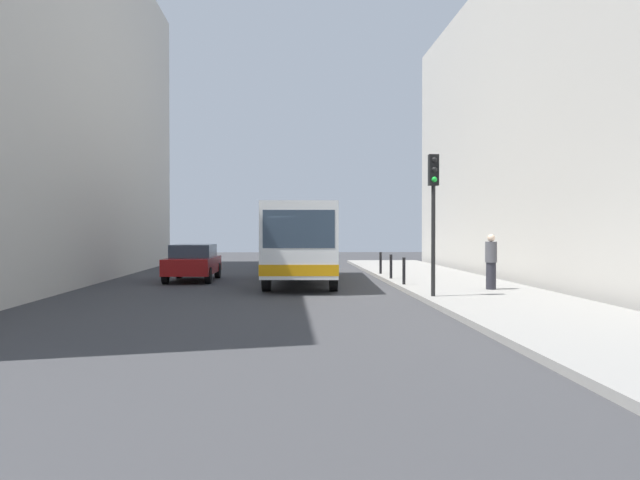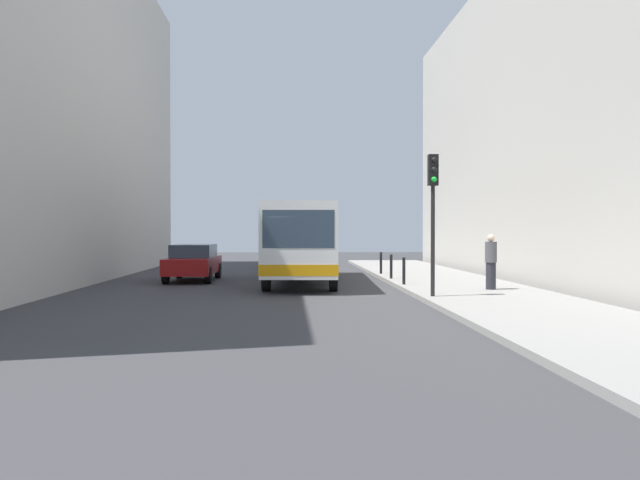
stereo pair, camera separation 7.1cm
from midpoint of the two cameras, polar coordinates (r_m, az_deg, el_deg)
The scene contains 12 objects.
ground_plane at distance 22.01m, azimuth -1.02°, elevation -4.52°, with size 80.00×80.00×0.00m, color #38383A.
sidewalk at distance 22.82m, azimuth 12.70°, elevation -4.17°, with size 4.40×40.00×0.15m, color gray.
building_left at distance 28.60m, azimuth -25.54°, elevation 11.71°, with size 7.00×32.00×14.98m, color #BCB7AD.
building_right at distance 28.98m, azimuth 22.43°, elevation 9.68°, with size 7.00×32.00×13.08m, color #BCB7AD.
bus at distance 26.27m, azimuth -1.45°, elevation 0.12°, with size 3.01×11.12×3.00m.
car_beside_bus at distance 27.42m, azimuth -10.79°, elevation -1.84°, with size 1.92×4.43×1.48m.
car_behind_bus at distance 37.26m, azimuth -2.09°, elevation -1.12°, with size 2.09×4.50×1.48m.
traffic_light at distance 19.39m, azimuth 9.83°, elevation 3.63°, with size 0.28×0.33×4.10m.
bollard_near at distance 23.50m, azimuth 7.33°, elevation -2.66°, with size 0.11×0.11×0.95m, color black.
bollard_mid at distance 26.32m, azimuth 6.24°, elevation -2.28°, with size 0.11×0.11×0.95m, color black.
bollard_far at distance 29.15m, azimuth 5.35°, elevation -1.98°, with size 0.11×0.11×0.95m, color black.
pedestrian_near_signal at distance 22.03m, azimuth 14.62°, elevation -1.82°, with size 0.38×0.38×1.78m.
Camera 2 is at (-0.65, -21.91, 2.06)m, focal length 37.10 mm.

